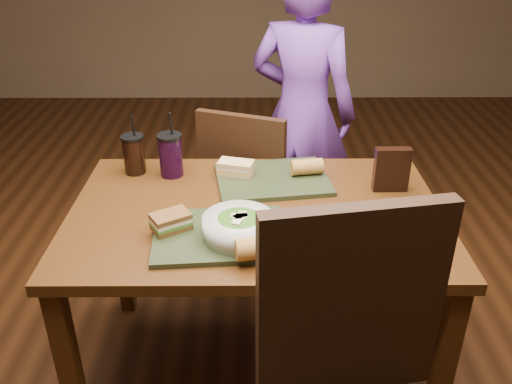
% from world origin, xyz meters
% --- Properties ---
extents(ground, '(6.00, 6.00, 0.00)m').
position_xyz_m(ground, '(0.00, 0.00, 0.00)').
color(ground, '#381C0B').
rests_on(ground, ground).
extents(dining_table, '(1.30, 0.85, 0.75)m').
position_xyz_m(dining_table, '(0.00, 0.00, 0.66)').
color(dining_table, '#45260D').
rests_on(dining_table, ground).
extents(chair_far, '(0.51, 0.52, 0.92)m').
position_xyz_m(chair_far, '(-0.06, 0.59, 0.51)').
color(chair_far, black).
rests_on(chair_far, ground).
extents(diner, '(0.65, 0.54, 1.51)m').
position_xyz_m(diner, '(0.24, 0.98, 0.75)').
color(diner, '#6B3799').
rests_on(diner, ground).
extents(tray_near, '(0.44, 0.35, 0.02)m').
position_xyz_m(tray_near, '(-0.12, -0.18, 0.76)').
color(tray_near, '#242E18').
rests_on(tray_near, dining_table).
extents(tray_far, '(0.46, 0.38, 0.02)m').
position_xyz_m(tray_far, '(0.06, 0.22, 0.76)').
color(tray_far, '#242E18').
rests_on(tray_far, dining_table).
extents(salad_bowl, '(0.23, 0.23, 0.08)m').
position_xyz_m(salad_bowl, '(-0.05, -0.20, 0.81)').
color(salad_bowl, silver).
rests_on(salad_bowl, tray_near).
extents(soup_bowl, '(0.19, 0.19, 0.07)m').
position_xyz_m(soup_bowl, '(0.33, -0.21, 0.78)').
color(soup_bowl, white).
rests_on(soup_bowl, dining_table).
extents(sandwich_near, '(0.14, 0.13, 0.06)m').
position_xyz_m(sandwich_near, '(-0.27, -0.15, 0.80)').
color(sandwich_near, '#593819').
rests_on(sandwich_near, tray_near).
extents(sandwich_far, '(0.15, 0.10, 0.05)m').
position_xyz_m(sandwich_far, '(-0.08, 0.25, 0.79)').
color(sandwich_far, tan).
rests_on(sandwich_far, tray_far).
extents(baguette_near, '(0.15, 0.09, 0.07)m').
position_xyz_m(baguette_near, '(0.01, -0.31, 0.80)').
color(baguette_near, '#AD7533').
rests_on(baguette_near, tray_near).
extents(baguette_far, '(0.13, 0.08, 0.06)m').
position_xyz_m(baguette_far, '(0.20, 0.24, 0.80)').
color(baguette_far, '#AD7533').
rests_on(baguette_far, tray_far).
extents(cup_cola, '(0.09, 0.09, 0.24)m').
position_xyz_m(cup_cola, '(-0.48, 0.30, 0.83)').
color(cup_cola, black).
rests_on(cup_cola, dining_table).
extents(cup_berry, '(0.10, 0.10, 0.26)m').
position_xyz_m(cup_berry, '(-0.33, 0.28, 0.84)').
color(cup_berry, black).
rests_on(cup_berry, dining_table).
extents(chip_bag, '(0.13, 0.04, 0.17)m').
position_xyz_m(chip_bag, '(0.50, 0.14, 0.83)').
color(chip_bag, black).
rests_on(chip_bag, dining_table).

